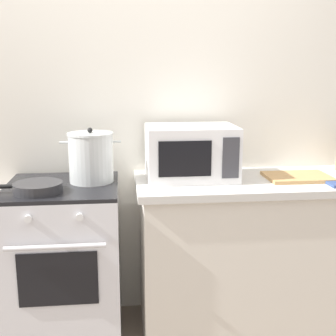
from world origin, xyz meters
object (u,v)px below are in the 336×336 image
at_px(stock_pot, 91,157).
at_px(cutting_board, 298,177).
at_px(frying_pan, 37,187).
at_px(stove, 66,264).
at_px(microwave, 191,152).

bearing_deg(stock_pot, cutting_board, -2.93).
bearing_deg(frying_pan, stock_pot, 36.35).
distance_m(stove, stock_pot, 0.62).
height_order(stove, microwave, microwave).
bearing_deg(stock_pot, stove, -159.02).
height_order(frying_pan, cutting_board, frying_pan).
height_order(stove, cutting_board, cutting_board).
height_order(stock_pot, frying_pan, stock_pot).
bearing_deg(stock_pot, frying_pan, -143.65).
height_order(stock_pot, microwave, same).
bearing_deg(cutting_board, stock_pot, 177.07).
relative_size(frying_pan, microwave, 0.89).
distance_m(stove, frying_pan, 0.51).
height_order(microwave, cutting_board, microwave).
bearing_deg(stove, microwave, 6.31).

